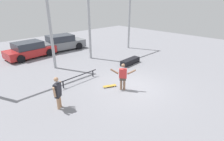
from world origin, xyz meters
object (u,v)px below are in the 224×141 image
skateboard (110,86)px  parked_car_red (30,50)px  parked_car_grey (62,43)px  grind_rail (79,77)px  bystander (58,92)px  grind_box (130,61)px  skateboarder (123,76)px

skateboard → parked_car_red: (-0.98, 8.84, 0.59)m
parked_car_red → parked_car_grey: parked_car_grey is taller
parked_car_red → grind_rail: bearing=-93.0°
parked_car_grey → skateboard: bearing=-99.0°
skateboard → parked_car_red: bearing=121.4°
parked_car_red → bystander: 8.98m
bystander → grind_box: bearing=158.1°
grind_box → parked_car_red: parked_car_red is taller
bystander → parked_car_red: bearing=-138.2°
skateboarder → grind_box: 4.30m
skateboard → parked_car_red: 8.92m
skateboard → grind_box: 4.17m
skateboarder → parked_car_red: bearing=147.0°
parked_car_grey → bystander: (-5.28, -8.94, 0.14)m
skateboard → bystander: bearing=-157.1°
grind_box → parked_car_grey: (-1.62, 7.39, 0.50)m
skateboarder → grind_rail: (-1.16, 2.49, -0.48)m
skateboard → grind_rail: grind_rail is taller
skateboard → grind_box: (3.81, 1.67, 0.14)m
grind_box → grind_rail: bearing=178.9°
skateboard → grind_rail: size_ratio=0.29×
skateboard → grind_rail: (-0.87, 1.76, 0.29)m
skateboard → parked_car_grey: bearing=101.5°
grind_rail → parked_car_red: parked_car_red is taller
skateboarder → grind_box: size_ratio=0.83×
skateboarder → grind_box: bearing=83.6°
skateboard → parked_car_grey: 9.34m
grind_box → parked_car_grey: size_ratio=0.42×
grind_rail → parked_car_red: 7.08m
skateboard → bystander: 3.19m
skateboard → bystander: (-3.09, 0.12, 0.78)m
parked_car_red → bystander: size_ratio=2.66×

